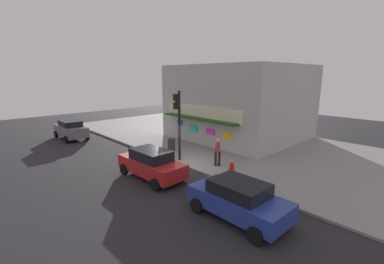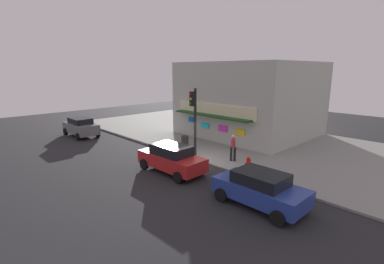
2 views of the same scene
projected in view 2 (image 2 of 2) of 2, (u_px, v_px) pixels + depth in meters
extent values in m
plane|color=#232326|center=(200.00, 162.00, 18.44)|extent=(58.80, 58.80, 0.00)
cube|color=gray|center=(259.00, 143.00, 23.11)|extent=(39.20, 13.89, 0.13)
cube|color=#ADB2A8|center=(250.00, 99.00, 25.74)|extent=(10.51, 9.62, 6.46)
cube|color=beige|center=(214.00, 110.00, 22.56)|extent=(7.99, 0.16, 0.96)
cube|color=#194719|center=(211.00, 115.00, 22.42)|extent=(7.57, 0.90, 0.12)
cube|color=blue|center=(191.00, 119.00, 24.72)|extent=(0.60, 0.08, 0.45)
cube|color=#19D8E5|center=(205.00, 125.00, 23.59)|extent=(0.89, 0.08, 0.42)
cube|color=#E533CC|center=(223.00, 129.00, 22.21)|extent=(0.89, 0.08, 0.47)
cube|color=yellow|center=(240.00, 132.00, 21.02)|extent=(0.83, 0.08, 0.45)
cylinder|color=black|center=(195.00, 123.00, 18.97)|extent=(0.18, 0.18, 4.63)
cube|color=black|center=(193.00, 99.00, 18.44)|extent=(0.32, 0.28, 0.95)
sphere|color=maroon|center=(191.00, 94.00, 18.27)|extent=(0.18, 0.18, 0.18)
sphere|color=yellow|center=(191.00, 99.00, 18.34)|extent=(0.18, 0.18, 0.18)
sphere|color=#0F4C19|center=(191.00, 104.00, 18.40)|extent=(0.18, 0.18, 0.18)
cylinder|color=red|center=(248.00, 165.00, 16.56)|extent=(0.26, 0.26, 0.67)
sphere|color=red|center=(249.00, 158.00, 16.47)|extent=(0.22, 0.22, 0.22)
cylinder|color=red|center=(246.00, 164.00, 16.69)|extent=(0.12, 0.10, 0.10)
cylinder|color=red|center=(251.00, 165.00, 16.42)|extent=(0.12, 0.10, 0.10)
cylinder|color=#2D2D2D|center=(185.00, 141.00, 21.71)|extent=(0.57, 0.57, 0.86)
cylinder|color=black|center=(231.00, 154.00, 18.30)|extent=(0.22, 0.22, 0.93)
cylinder|color=black|center=(235.00, 154.00, 18.24)|extent=(0.22, 0.22, 0.93)
cube|color=#B2333F|center=(233.00, 143.00, 18.11)|extent=(0.41, 0.45, 0.56)
sphere|color=tan|center=(233.00, 137.00, 18.02)|extent=(0.22, 0.22, 0.22)
cylinder|color=#B2333F|center=(233.00, 144.00, 17.91)|extent=(0.14, 0.14, 0.51)
cylinder|color=#B2333F|center=(234.00, 142.00, 18.31)|extent=(0.14, 0.14, 0.51)
cube|color=#AD1E1E|center=(171.00, 161.00, 16.59)|extent=(4.41, 1.87, 0.77)
cube|color=black|center=(171.00, 150.00, 16.44)|extent=(2.40, 1.53, 0.56)
cylinder|color=black|center=(200.00, 169.00, 16.23)|extent=(0.65, 0.24, 0.64)
cylinder|color=black|center=(178.00, 177.00, 15.02)|extent=(0.65, 0.24, 0.64)
cylinder|color=black|center=(166.00, 158.00, 18.33)|extent=(0.65, 0.24, 0.64)
cylinder|color=black|center=(144.00, 164.00, 17.11)|extent=(0.65, 0.24, 0.64)
cube|color=slate|center=(81.00, 128.00, 25.60)|extent=(4.05, 1.81, 0.86)
cube|color=black|center=(80.00, 121.00, 25.45)|extent=(2.19, 1.51, 0.50)
cylinder|color=black|center=(98.00, 133.00, 25.31)|extent=(0.64, 0.23, 0.64)
cylinder|color=black|center=(78.00, 137.00, 24.09)|extent=(0.64, 0.23, 0.64)
cylinder|color=black|center=(84.00, 129.00, 27.29)|extent=(0.64, 0.23, 0.64)
cylinder|color=black|center=(65.00, 132.00, 26.07)|extent=(0.64, 0.23, 0.64)
cube|color=navy|center=(260.00, 191.00, 12.47)|extent=(4.13, 1.90, 0.73)
cube|color=black|center=(261.00, 178.00, 12.34)|extent=(2.23, 1.60, 0.52)
cylinder|color=black|center=(300.00, 203.00, 12.17)|extent=(0.64, 0.22, 0.64)
cylinder|color=black|center=(278.00, 218.00, 10.89)|extent=(0.64, 0.22, 0.64)
cylinder|color=black|center=(246.00, 184.00, 14.21)|extent=(0.64, 0.22, 0.64)
cylinder|color=black|center=(221.00, 195.00, 12.93)|extent=(0.64, 0.22, 0.64)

